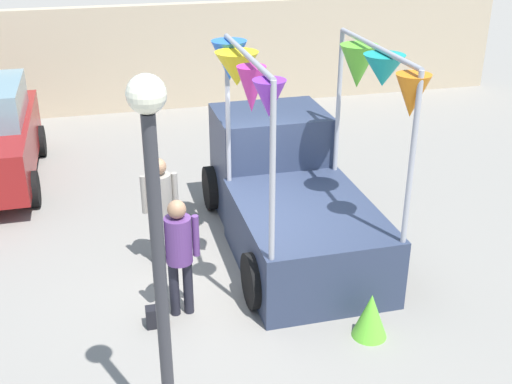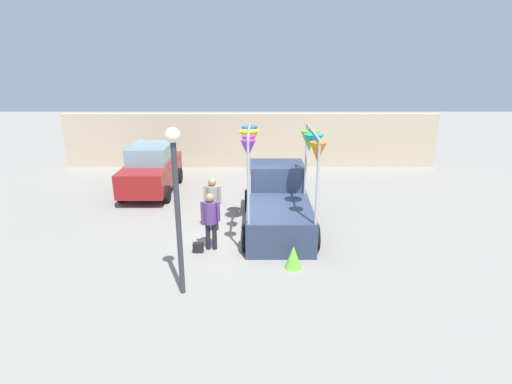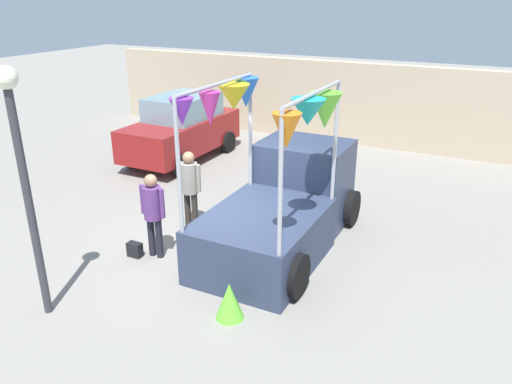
{
  "view_description": "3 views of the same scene",
  "coord_description": "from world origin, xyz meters",
  "px_view_note": "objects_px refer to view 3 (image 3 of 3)",
  "views": [
    {
      "loc": [
        -1.76,
        -7.8,
        5.02
      ],
      "look_at": [
        0.2,
        -0.11,
        1.32
      ],
      "focal_mm": 45.0,
      "sensor_mm": 36.0,
      "label": 1
    },
    {
      "loc": [
        0.27,
        -10.91,
        5.08
      ],
      "look_at": [
        0.31,
        0.19,
        1.37
      ],
      "focal_mm": 28.0,
      "sensor_mm": 36.0,
      "label": 2
    },
    {
      "loc": [
        4.46,
        -7.37,
        4.67
      ],
      "look_at": [
        0.68,
        0.15,
        1.27
      ],
      "focal_mm": 35.0,
      "sensor_mm": 36.0,
      "label": 3
    }
  ],
  "objects_px": {
    "person_customer": "(153,208)",
    "person_vendor": "(190,183)",
    "handbag": "(135,250)",
    "folded_kite_bundle_lime": "(230,301)",
    "vendor_truck": "(285,199)",
    "street_lamp": "(21,161)",
    "parked_car": "(182,128)"
  },
  "relations": [
    {
      "from": "handbag",
      "to": "street_lamp",
      "type": "xyz_separation_m",
      "value": [
        -0.08,
        -2.0,
        2.34
      ]
    },
    {
      "from": "person_customer",
      "to": "vendor_truck",
      "type": "bearing_deg",
      "value": 40.91
    },
    {
      "from": "person_vendor",
      "to": "handbag",
      "type": "relative_size",
      "value": 6.01
    },
    {
      "from": "person_vendor",
      "to": "street_lamp",
      "type": "relative_size",
      "value": 0.44
    },
    {
      "from": "folded_kite_bundle_lime",
      "to": "person_vendor",
      "type": "bearing_deg",
      "value": 133.64
    },
    {
      "from": "person_customer",
      "to": "person_vendor",
      "type": "xyz_separation_m",
      "value": [
        -0.08,
        1.33,
        0.03
      ]
    },
    {
      "from": "street_lamp",
      "to": "person_vendor",
      "type": "bearing_deg",
      "value": 84.33
    },
    {
      "from": "person_vendor",
      "to": "vendor_truck",
      "type": "bearing_deg",
      "value": 9.48
    },
    {
      "from": "person_vendor",
      "to": "folded_kite_bundle_lime",
      "type": "relative_size",
      "value": 2.8
    },
    {
      "from": "person_vendor",
      "to": "street_lamp",
      "type": "height_order",
      "value": "street_lamp"
    },
    {
      "from": "parked_car",
      "to": "folded_kite_bundle_lime",
      "type": "distance_m",
      "value": 8.04
    },
    {
      "from": "person_customer",
      "to": "handbag",
      "type": "height_order",
      "value": "person_customer"
    },
    {
      "from": "person_customer",
      "to": "street_lamp",
      "type": "bearing_deg",
      "value": -101.03
    },
    {
      "from": "person_vendor",
      "to": "street_lamp",
      "type": "xyz_separation_m",
      "value": [
        -0.35,
        -3.53,
        1.47
      ]
    },
    {
      "from": "parked_car",
      "to": "street_lamp",
      "type": "height_order",
      "value": "street_lamp"
    },
    {
      "from": "person_vendor",
      "to": "folded_kite_bundle_lime",
      "type": "xyz_separation_m",
      "value": [
        2.27,
        -2.38,
        -0.72
      ]
    },
    {
      "from": "handbag",
      "to": "street_lamp",
      "type": "relative_size",
      "value": 0.07
    },
    {
      "from": "person_vendor",
      "to": "handbag",
      "type": "bearing_deg",
      "value": -100.08
    },
    {
      "from": "street_lamp",
      "to": "parked_car",
      "type": "bearing_deg",
      "value": 108.65
    },
    {
      "from": "vendor_truck",
      "to": "person_vendor",
      "type": "height_order",
      "value": "vendor_truck"
    },
    {
      "from": "vendor_truck",
      "to": "person_customer",
      "type": "bearing_deg",
      "value": -139.09
    },
    {
      "from": "vendor_truck",
      "to": "parked_car",
      "type": "bearing_deg",
      "value": 144.19
    },
    {
      "from": "person_vendor",
      "to": "folded_kite_bundle_lime",
      "type": "height_order",
      "value": "person_vendor"
    },
    {
      "from": "parked_car",
      "to": "folded_kite_bundle_lime",
      "type": "height_order",
      "value": "parked_car"
    },
    {
      "from": "parked_car",
      "to": "handbag",
      "type": "distance_m",
      "value": 5.97
    },
    {
      "from": "parked_car",
      "to": "folded_kite_bundle_lime",
      "type": "bearing_deg",
      "value": -50.54
    },
    {
      "from": "person_customer",
      "to": "person_vendor",
      "type": "distance_m",
      "value": 1.33
    },
    {
      "from": "vendor_truck",
      "to": "folded_kite_bundle_lime",
      "type": "height_order",
      "value": "vendor_truck"
    },
    {
      "from": "vendor_truck",
      "to": "person_vendor",
      "type": "bearing_deg",
      "value": -170.52
    },
    {
      "from": "vendor_truck",
      "to": "person_customer",
      "type": "relative_size",
      "value": 2.46
    },
    {
      "from": "street_lamp",
      "to": "folded_kite_bundle_lime",
      "type": "distance_m",
      "value": 3.6
    },
    {
      "from": "handbag",
      "to": "folded_kite_bundle_lime",
      "type": "relative_size",
      "value": 0.47
    }
  ]
}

